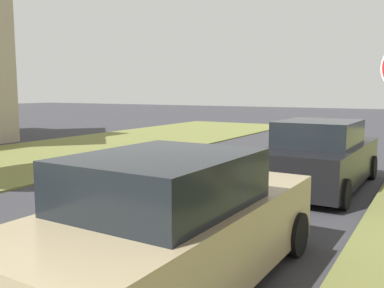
% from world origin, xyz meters
% --- Properties ---
extents(parked_sedan_tan, '(2.03, 4.44, 1.57)m').
position_xyz_m(parked_sedan_tan, '(2.13, 7.12, 0.72)').
color(parked_sedan_tan, tan).
rests_on(parked_sedan_tan, ground).
extents(parked_sedan_black, '(2.03, 4.44, 1.57)m').
position_xyz_m(parked_sedan_black, '(2.33, 13.09, 0.72)').
color(parked_sedan_black, black).
rests_on(parked_sedan_black, ground).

